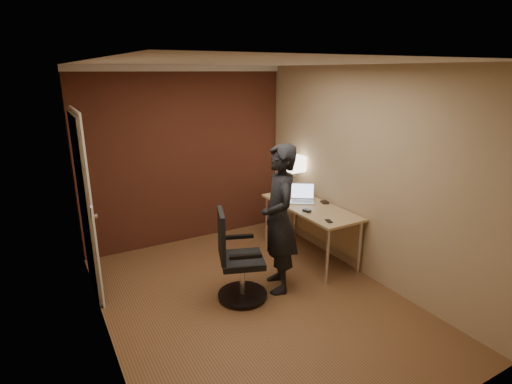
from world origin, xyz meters
TOP-DOWN VIEW (x-y plane):
  - room at (-0.27, 1.54)m, footprint 4.00×4.00m
  - desk at (1.25, 0.57)m, footprint 0.60×1.50m
  - desk_lamp at (1.35, 1.18)m, footprint 0.22×0.22m
  - laptop at (1.21, 0.80)m, footprint 0.42×0.40m
  - mouse at (1.00, 0.40)m, footprint 0.09×0.11m
  - phone at (1.03, 0.01)m, footprint 0.09×0.13m
  - wallet at (1.42, 0.57)m, footprint 0.12×0.13m
  - office_chair at (-0.14, 0.12)m, footprint 0.58×0.64m
  - person at (0.39, 0.10)m, footprint 0.59×0.72m

SIDE VIEW (x-z plane):
  - office_chair at x=-0.14m, z-range -0.06..0.95m
  - desk at x=1.25m, z-range 0.24..0.97m
  - phone at x=1.03m, z-range 0.73..0.74m
  - wallet at x=1.42m, z-range 0.73..0.75m
  - mouse at x=1.00m, z-range 0.73..0.76m
  - laptop at x=1.21m, z-range 0.68..0.91m
  - person at x=0.39m, z-range 0.00..1.69m
  - desk_lamp at x=1.35m, z-range 0.88..1.41m
  - room at x=-0.27m, z-range -0.63..3.37m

